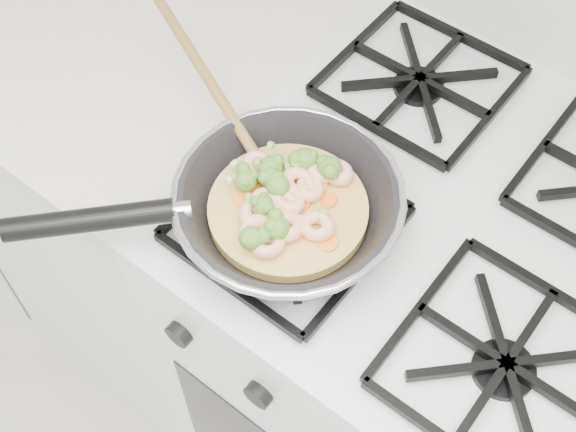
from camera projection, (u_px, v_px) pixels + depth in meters
The scene contains 3 objects.
stove at pixel (409, 357), 1.31m from camera, with size 0.60×0.60×0.92m.
counter_left at pixel (87, 141), 1.60m from camera, with size 1.00×0.60×0.90m.
skillet at pixel (282, 203), 0.89m from camera, with size 0.45×0.38×0.09m.
Camera 1 is at (0.17, 1.15, 1.68)m, focal length 47.63 mm.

